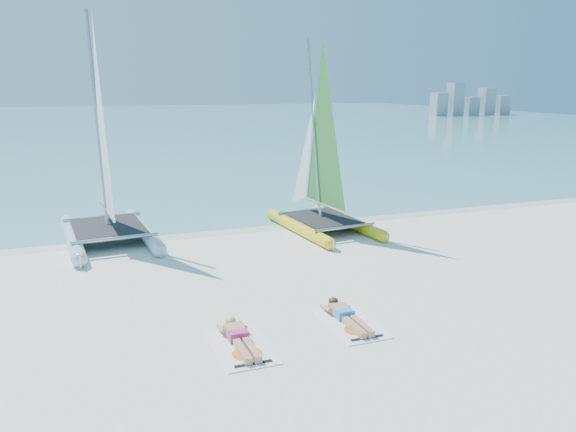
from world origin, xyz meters
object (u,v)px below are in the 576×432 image
object	(u,v)px
sunbather_a	(239,337)
catamaran_blue	(104,171)
sunbather_b	(346,315)
catamaran_yellow	(317,168)
towel_a	(242,346)
towel_b	(350,323)

from	to	relation	value
sunbather_a	catamaran_blue	bearing A→B (deg)	102.74
sunbather_a	sunbather_b	xyz separation A→B (m)	(2.38, 0.21, 0.00)
catamaran_blue	catamaran_yellow	world-z (taller)	catamaran_blue
catamaran_blue	towel_a	world-z (taller)	catamaran_blue
catamaran_blue	sunbather_a	xyz separation A→B (m)	(1.92, -8.48, -2.08)
catamaran_blue	sunbather_b	bearing A→B (deg)	-66.86
catamaran_blue	catamaran_yellow	xyz separation A→B (m)	(6.86, -0.78, -0.13)
towel_a	catamaran_yellow	bearing A→B (deg)	57.92
sunbather_a	towel_b	bearing A→B (deg)	0.55
towel_b	sunbather_b	bearing A→B (deg)	90.00
towel_a	sunbather_b	xyz separation A→B (m)	(2.38, 0.41, 0.11)
catamaran_blue	sunbather_a	distance (m)	8.93
catamaran_blue	towel_a	bearing A→B (deg)	-81.85
catamaran_yellow	towel_a	world-z (taller)	catamaran_yellow
catamaran_blue	towel_b	xyz separation A→B (m)	(4.29, -8.45, -2.19)
catamaran_yellow	towel_b	world-z (taller)	catamaran_yellow
catamaran_yellow	sunbather_a	xyz separation A→B (m)	(-4.94, -7.70, -1.95)
towel_a	towel_b	world-z (taller)	same
towel_a	sunbather_b	distance (m)	2.41
catamaran_blue	towel_a	xyz separation A→B (m)	(1.92, -8.67, -2.19)
towel_a	towel_b	distance (m)	2.39
catamaran_yellow	towel_a	size ratio (longest dim) A/B	3.54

